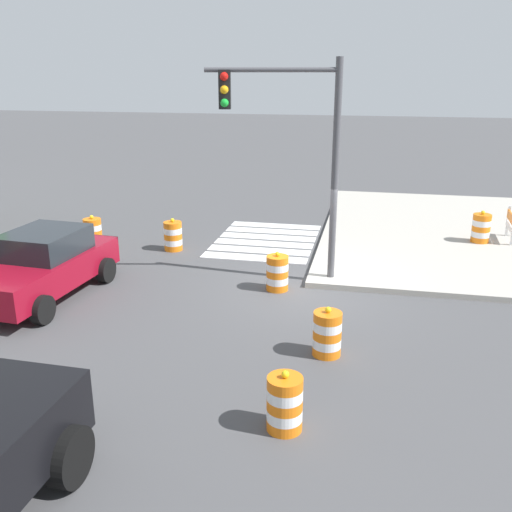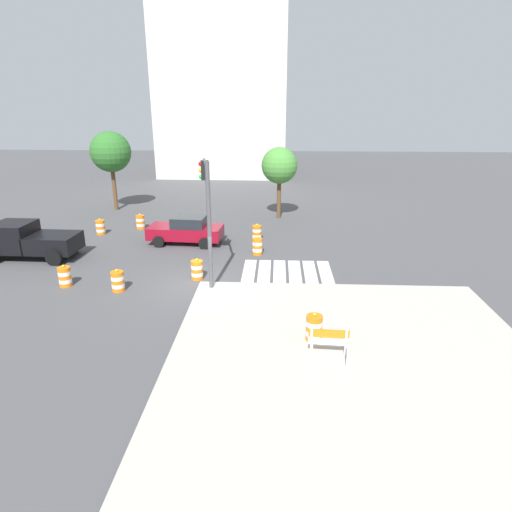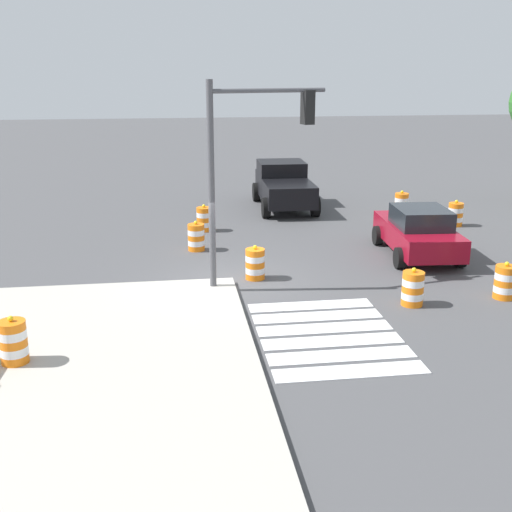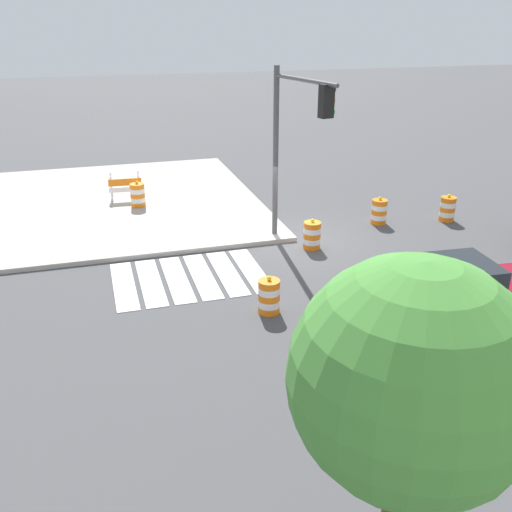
{
  "view_description": "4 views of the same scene",
  "coord_description": "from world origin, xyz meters",
  "views": [
    {
      "loc": [
        -13.59,
        -1.57,
        5.33
      ],
      "look_at": [
        0.06,
        1.3,
        0.76
      ],
      "focal_mm": 39.82,
      "sensor_mm": 36.0,
      "label": 1
    },
    {
      "loc": [
        3.44,
        -18.35,
        7.83
      ],
      "look_at": [
        2.5,
        1.09,
        1.05
      ],
      "focal_mm": 30.74,
      "sensor_mm": 36.0,
      "label": 2
    },
    {
      "loc": [
        17.23,
        -1.73,
        5.99
      ],
      "look_at": [
        0.05,
        0.67,
        0.78
      ],
      "focal_mm": 44.77,
      "sensor_mm": 36.0,
      "label": 3
    },
    {
      "loc": [
        6.4,
        16.71,
        7.07
      ],
      "look_at": [
        2.33,
        3.0,
        0.98
      ],
      "focal_mm": 39.87,
      "sensor_mm": 36.0,
      "label": 4
    }
  ],
  "objects": [
    {
      "name": "traffic_barrel_median_far",
      "position": [
        -6.08,
        -0.44,
        0.45
      ],
      "size": [
        0.56,
        0.56,
        1.02
      ],
      "color": "orange",
      "rests_on": "ground"
    },
    {
      "name": "ground_plane",
      "position": [
        0.0,
        0.0,
        0.0
      ],
      "size": [
        120.0,
        120.0,
        0.0
      ],
      "primitive_type": "plane",
      "color": "#474749"
    },
    {
      "name": "crosswalk_stripes",
      "position": [
        4.0,
        1.8,
        0.01
      ],
      "size": [
        4.35,
        3.2,
        0.02
      ],
      "color": "silver",
      "rests_on": "ground"
    },
    {
      "name": "traffic_light_pole",
      "position": [
        0.36,
        0.51,
        3.91
      ],
      "size": [
        0.92,
        3.24,
        5.5
      ],
      "color": "#4C4C51",
      "rests_on": "sidewalk_corner"
    },
    {
      "name": "traffic_barrel_near_corner",
      "position": [
        2.41,
        4.43,
        0.45
      ],
      "size": [
        0.56,
        0.56,
        1.02
      ],
      "color": "orange",
      "rests_on": "ground"
    },
    {
      "name": "pickup_truck",
      "position": [
        -9.89,
        3.25,
        0.97
      ],
      "size": [
        5.19,
        2.44,
        1.92
      ],
      "color": "black",
      "rests_on": "ground"
    },
    {
      "name": "traffic_barrel_far_curb",
      "position": [
        -7.67,
        7.85,
        0.45
      ],
      "size": [
        0.56,
        0.56,
        1.02
      ],
      "color": "orange",
      "rests_on": "ground"
    },
    {
      "name": "sports_car",
      "position": [
        -1.86,
        6.24,
        0.81
      ],
      "size": [
        4.42,
        2.37,
        1.63
      ],
      "color": "maroon",
      "rests_on": "ground"
    },
    {
      "name": "traffic_barrel_crosswalk_end",
      "position": [
        -5.53,
        9.24,
        0.45
      ],
      "size": [
        0.56,
        0.56,
        1.02
      ],
      "color": "orange",
      "rests_on": "ground"
    },
    {
      "name": "traffic_barrel_on_sidewalk",
      "position": [
        4.78,
        -4.97,
        0.6
      ],
      "size": [
        0.56,
        0.56,
        1.02
      ],
      "color": "orange",
      "rests_on": "sidewalk_corner"
    },
    {
      "name": "traffic_barrel_opposite_curb",
      "position": [
        2.26,
        7.05,
        0.45
      ],
      "size": [
        0.56,
        0.56,
        1.02
      ],
      "color": "orange",
      "rests_on": "ground"
    },
    {
      "name": "traffic_barrel_lane_center",
      "position": [
        -3.5,
        -0.86,
        0.45
      ],
      "size": [
        0.56,
        0.56,
        1.02
      ],
      "color": "orange",
      "rests_on": "ground"
    },
    {
      "name": "traffic_barrel_median_near",
      "position": [
        -0.26,
        0.68,
        0.45
      ],
      "size": [
        0.56,
        0.56,
        1.02
      ],
      "color": "orange",
      "rests_on": "ground"
    }
  ]
}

